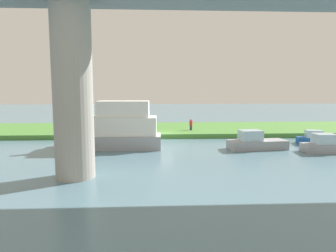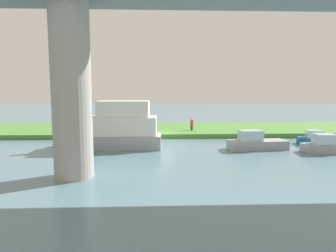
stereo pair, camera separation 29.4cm
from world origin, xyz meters
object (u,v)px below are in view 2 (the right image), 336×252
Objects in this scene: motorboat_white at (319,139)px; skiff_small at (330,146)px; bridge_pylon at (71,91)px; pontoon_yellow at (114,129)px; houseboat_blue at (256,142)px; person_on_bank at (192,124)px; mooring_post at (155,129)px.

skiff_small reaches higher than motorboat_white.
pontoon_yellow is at bearing -97.19° from bridge_pylon.
houseboat_blue is 1.23× the size of motorboat_white.
skiff_small is (-19.65, -6.39, -4.61)m from bridge_pylon.
person_on_bank is 4.90m from mooring_post.
houseboat_blue is at bearing 141.26° from mooring_post.
person_on_bank is 11.46m from pontoon_yellow.
person_on_bank is at bearing -154.24° from mooring_post.
motorboat_white is at bearing 148.03° from person_on_bank.
houseboat_blue is at bearing 17.32° from motorboat_white.
bridge_pylon reaches higher than mooring_post.
bridge_pylon is 20.15m from person_on_bank.
bridge_pylon is at bearing 30.28° from houseboat_blue.
person_on_bank is 10.45m from houseboat_blue.
person_on_bank is at bearing -63.77° from houseboat_blue.
bridge_pylon is at bearing 72.45° from mooring_post.
pontoon_yellow is 2.14× the size of motorboat_white.
mooring_post is 17.29m from skiff_small.
motorboat_white is (-6.92, -2.16, -0.13)m from houseboat_blue.
pontoon_yellow reaches higher than houseboat_blue.
skiff_small is at bearing 170.92° from pontoon_yellow.
bridge_pylon reaches higher than person_on_bank.
bridge_pylon is 1.12× the size of pontoon_yellow.
houseboat_blue is at bearing 174.39° from pontoon_yellow.
pontoon_yellow is at bearing 58.50° from mooring_post.
pontoon_yellow reaches higher than mooring_post.
pontoon_yellow is at bearing 2.66° from motorboat_white.
skiff_small is (-18.47, 2.95, -1.17)m from pontoon_yellow.
pontoon_yellow is at bearing -9.08° from skiff_small.
person_on_bank reaches higher than houseboat_blue.
person_on_bank is at bearing -46.78° from skiff_small.
pontoon_yellow reaches higher than motorboat_white.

